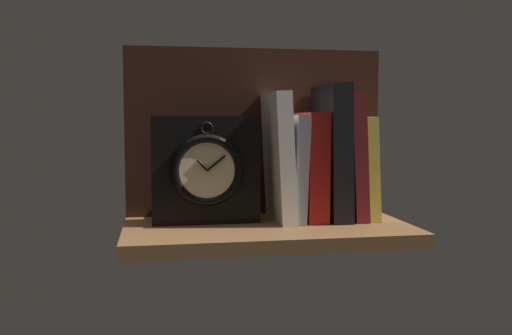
% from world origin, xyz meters
% --- Properties ---
extents(ground_plane, '(0.52, 0.27, 0.03)m').
position_xyz_m(ground_plane, '(0.00, 0.00, -0.01)').
color(ground_plane, brown).
extents(back_panel, '(0.52, 0.01, 0.34)m').
position_xyz_m(back_panel, '(0.00, 0.13, 0.17)').
color(back_panel, black).
rests_on(back_panel, ground_plane).
extents(book_white_catcher, '(0.04, 0.16, 0.25)m').
position_xyz_m(book_white_catcher, '(0.03, 0.05, 0.12)').
color(book_white_catcher, silver).
rests_on(book_white_catcher, ground_plane).
extents(book_gray_chess, '(0.03, 0.15, 0.20)m').
position_xyz_m(book_gray_chess, '(0.06, 0.05, 0.10)').
color(book_gray_chess, gray).
rests_on(book_gray_chess, ground_plane).
extents(book_red_requiem, '(0.04, 0.14, 0.21)m').
position_xyz_m(book_red_requiem, '(0.09, 0.05, 0.10)').
color(book_red_requiem, red).
rests_on(book_red_requiem, ground_plane).
extents(book_black_skeptic, '(0.04, 0.15, 0.26)m').
position_xyz_m(book_black_skeptic, '(0.14, 0.05, 0.13)').
color(book_black_skeptic, black).
rests_on(book_black_skeptic, ground_plane).
extents(book_maroon_dawkins, '(0.04, 0.14, 0.25)m').
position_xyz_m(book_maroon_dawkins, '(0.17, 0.05, 0.12)').
color(book_maroon_dawkins, maroon).
rests_on(book_maroon_dawkins, ground_plane).
extents(book_yellow_seinlanguage, '(0.03, 0.13, 0.20)m').
position_xyz_m(book_yellow_seinlanguage, '(0.20, 0.05, 0.10)').
color(book_yellow_seinlanguage, gold).
rests_on(book_yellow_seinlanguage, ground_plane).
extents(framed_clock, '(0.20, 0.06, 0.20)m').
position_xyz_m(framed_clock, '(-0.11, 0.04, 0.10)').
color(framed_clock, black).
rests_on(framed_clock, ground_plane).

